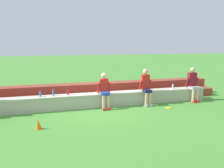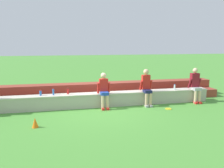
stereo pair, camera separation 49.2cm
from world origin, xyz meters
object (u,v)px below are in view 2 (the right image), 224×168
object	(u,v)px
water_bottle_mid_left	(68,91)
frisbee	(168,109)
person_right_of_center	(195,84)
water_bottle_mid_right	(175,87)
person_center	(147,86)
sports_cone	(35,123)
water_bottle_near_left	(53,92)
person_left_of_center	(104,89)
water_bottle_near_right	(41,93)

from	to	relation	value
water_bottle_mid_left	frisbee	xyz separation A→B (m)	(3.80, -0.98, -0.66)
person_right_of_center	water_bottle_mid_right	world-z (taller)	person_right_of_center
water_bottle_mid_left	frisbee	bearing A→B (deg)	-14.39
person_center	sports_cone	bearing A→B (deg)	-158.95
water_bottle_near_left	frisbee	size ratio (longest dim) A/B	1.06
person_left_of_center	frisbee	size ratio (longest dim) A/B	5.67
person_left_of_center	person_center	bearing A→B (deg)	0.68
water_bottle_mid_right	sports_cone	world-z (taller)	water_bottle_mid_right
water_bottle_mid_left	water_bottle_near_left	bearing A→B (deg)	-177.62
water_bottle_mid_right	person_center	bearing A→B (deg)	-172.92
water_bottle_near_left	frisbee	bearing A→B (deg)	-12.36
water_bottle_near_left	sports_cone	xyz separation A→B (m)	(-0.46, -1.85, -0.52)
person_center	water_bottle_mid_left	distance (m)	3.16
water_bottle_mid_left	water_bottle_near_left	xyz separation A→B (m)	(-0.55, -0.02, 0.00)
sports_cone	water_bottle_near_left	bearing A→B (deg)	75.96
water_bottle_near_left	person_left_of_center	bearing A→B (deg)	-7.84
person_center	water_bottle_mid_left	world-z (taller)	person_center
person_left_of_center	water_bottle_near_right	world-z (taller)	person_left_of_center
person_left_of_center	water_bottle_near_right	bearing A→B (deg)	173.48
person_right_of_center	water_bottle_near_right	distance (m)	6.40
water_bottle_near_right	frisbee	xyz separation A→B (m)	(4.82, -0.96, -0.64)
frisbee	sports_cone	distance (m)	4.90
person_right_of_center	water_bottle_mid_left	xyz separation A→B (m)	(-5.37, 0.26, -0.12)
person_center	water_bottle_near_right	size ratio (longest dim) A/B	7.10
water_bottle_mid_right	sports_cone	size ratio (longest dim) A/B	0.76
water_bottle_mid_right	water_bottle_near_right	world-z (taller)	water_bottle_mid_right
water_bottle_mid_left	water_bottle_mid_right	size ratio (longest dim) A/B	1.07
water_bottle_mid_right	water_bottle_near_left	bearing A→B (deg)	179.10
person_left_of_center	water_bottle_mid_left	world-z (taller)	person_left_of_center
person_left_of_center	person_right_of_center	xyz separation A→B (m)	(3.98, 0.03, 0.05)
person_left_of_center	water_bottle_mid_right	xyz separation A→B (m)	(3.10, 0.19, -0.09)
water_bottle_mid_left	person_right_of_center	bearing A→B (deg)	-2.81
person_right_of_center	sports_cone	world-z (taller)	person_right_of_center
water_bottle_mid_right	frisbee	world-z (taller)	water_bottle_mid_right
person_left_of_center	water_bottle_near_right	xyz separation A→B (m)	(-2.41, 0.28, -0.10)
person_center	water_bottle_near_left	xyz separation A→B (m)	(-3.70, 0.25, -0.12)
water_bottle_mid_right	person_right_of_center	bearing A→B (deg)	-10.42
water_bottle_near_right	person_right_of_center	bearing A→B (deg)	-2.24
person_left_of_center	water_bottle_mid_left	xyz separation A→B (m)	(-1.39, 0.29, -0.08)
water_bottle_mid_left	sports_cone	xyz separation A→B (m)	(-1.01, -1.87, -0.52)
person_right_of_center	water_bottle_mid_right	xyz separation A→B (m)	(-0.88, 0.16, -0.13)
person_left_of_center	sports_cone	xyz separation A→B (m)	(-2.39, -1.58, -0.60)
water_bottle_mid_left	frisbee	size ratio (longest dim) A/B	1.03
person_right_of_center	water_bottle_mid_left	world-z (taller)	person_right_of_center
person_center	water_bottle_mid_left	bearing A→B (deg)	175.14
sports_cone	water_bottle_mid_right	bearing A→B (deg)	17.82
water_bottle_near_right	person_left_of_center	bearing A→B (deg)	-6.52
person_center	person_right_of_center	world-z (taller)	person_center
person_center	water_bottle_near_right	distance (m)	4.18
water_bottle_mid_right	frisbee	size ratio (longest dim) A/B	0.96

